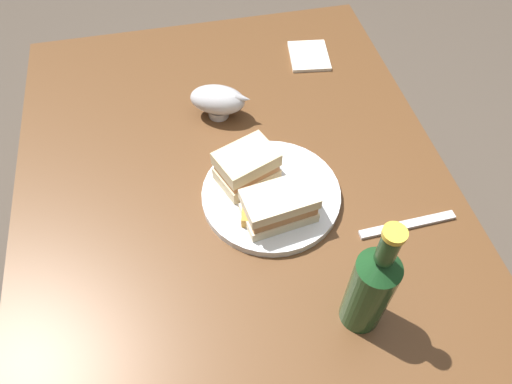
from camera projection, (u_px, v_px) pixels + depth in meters
ground_plane at (247, 341)px, 1.44m from camera, size 6.00×6.00×0.00m
dining_table at (245, 291)px, 1.15m from camera, size 1.18×0.82×0.71m
plate at (271, 195)px, 0.87m from camera, size 0.26×0.26×0.02m
sandwich_half_left at (247, 167)px, 0.86m from camera, size 0.11×0.12×0.07m
sandwich_half_right at (279, 206)px, 0.81m from camera, size 0.09×0.13×0.06m
potato_wedge_front at (260, 209)px, 0.83m from camera, size 0.05×0.04×0.02m
potato_wedge_middle at (255, 198)px, 0.85m from camera, size 0.04×0.03×0.02m
potato_wedge_back at (244, 182)px, 0.87m from camera, size 0.03×0.06×0.02m
potato_wedge_left_edge at (240, 183)px, 0.87m from camera, size 0.02×0.05×0.02m
potato_wedge_right_edge at (249, 212)px, 0.82m from camera, size 0.05×0.04×0.02m
potato_wedge_stray at (242, 186)px, 0.86m from camera, size 0.06×0.04×0.02m
gravy_boat at (218, 100)px, 0.97m from camera, size 0.11×0.13×0.07m
cider_bottle at (371, 287)px, 0.66m from camera, size 0.06×0.06×0.24m
napkin at (309, 56)px, 1.12m from camera, size 0.12×0.10×0.01m
fork at (407, 225)px, 0.84m from camera, size 0.02×0.18×0.01m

